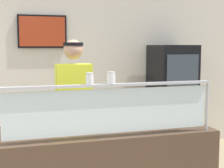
# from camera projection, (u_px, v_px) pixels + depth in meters

# --- Properties ---
(shop_rear_unit) EXTENTS (6.36, 0.13, 2.70)m
(shop_rear_unit) POSITION_uv_depth(u_px,v_px,m) (63.00, 68.00, 5.21)
(shop_rear_unit) COLOR silver
(shop_rear_unit) RESTS_ON ground
(sneeze_guard) EXTENTS (1.78, 0.06, 0.44)m
(sneeze_guard) POSITION_uv_depth(u_px,v_px,m) (111.00, 104.00, 2.70)
(sneeze_guard) COLOR #B2B5BC
(sneeze_guard) RESTS_ON serving_counter
(pizza_tray) EXTENTS (0.50, 0.50, 0.04)m
(pizza_tray) POSITION_uv_depth(u_px,v_px,m) (98.00, 126.00, 3.07)
(pizza_tray) COLOR #9EA0A8
(pizza_tray) RESTS_ON serving_counter
(pizza_server) EXTENTS (0.10, 0.28, 0.01)m
(pizza_server) POSITION_uv_depth(u_px,v_px,m) (94.00, 124.00, 3.03)
(pizza_server) COLOR #ADAFB7
(pizza_server) RESTS_ON pizza_tray
(parmesan_shaker) EXTENTS (0.06, 0.06, 0.09)m
(parmesan_shaker) POSITION_uv_depth(u_px,v_px,m) (90.00, 79.00, 2.63)
(parmesan_shaker) COLOR white
(parmesan_shaker) RESTS_ON sneeze_guard
(pepper_flake_shaker) EXTENTS (0.06, 0.06, 0.10)m
(pepper_flake_shaker) POSITION_uv_depth(u_px,v_px,m) (111.00, 78.00, 2.68)
(pepper_flake_shaker) COLOR white
(pepper_flake_shaker) RESTS_ON sneeze_guard
(worker_figure) EXTENTS (0.41, 0.50, 1.76)m
(worker_figure) POSITION_uv_depth(u_px,v_px,m) (74.00, 109.00, 3.65)
(worker_figure) COLOR #23232D
(worker_figure) RESTS_ON ground
(drink_fridge) EXTENTS (0.61, 0.67, 1.71)m
(drink_fridge) POSITION_uv_depth(u_px,v_px,m) (172.00, 99.00, 5.31)
(drink_fridge) COLOR black
(drink_fridge) RESTS_ON ground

